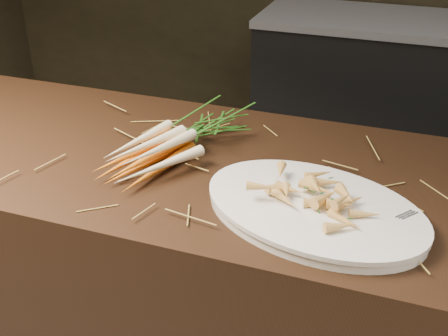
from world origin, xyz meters
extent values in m
cube|color=black|center=(0.00, 0.30, 0.45)|extent=(2.40, 0.70, 0.90)
cube|color=black|center=(0.30, 2.18, 0.40)|extent=(1.80, 0.60, 0.80)
cube|color=#99999E|center=(0.30, 2.18, 0.82)|extent=(1.82, 0.62, 0.04)
cone|color=#C75B0D|center=(-0.39, 0.23, 0.92)|extent=(0.11, 0.26, 0.03)
cone|color=#C75B0D|center=(-0.35, 0.22, 0.92)|extent=(0.12, 0.26, 0.03)
cone|color=#C75B0D|center=(-0.31, 0.20, 0.92)|extent=(0.10, 0.26, 0.03)
cone|color=#C75B0D|center=(-0.37, 0.22, 0.94)|extent=(0.13, 0.26, 0.03)
cone|color=#C75B0D|center=(-0.34, 0.20, 0.94)|extent=(0.11, 0.26, 0.03)
cone|color=beige|center=(-0.38, 0.24, 0.96)|extent=(0.08, 0.25, 0.04)
cone|color=beige|center=(-0.35, 0.22, 0.97)|extent=(0.12, 0.24, 0.04)
cone|color=beige|center=(-0.31, 0.21, 0.96)|extent=(0.10, 0.24, 0.04)
cone|color=beige|center=(-0.30, 0.18, 0.94)|extent=(0.15, 0.23, 0.03)
ellipsoid|color=#27661C|center=(-0.28, 0.43, 0.95)|extent=(0.23, 0.27, 0.08)
cube|color=silver|center=(0.23, 0.09, 0.93)|extent=(0.12, 0.15, 0.00)
camera|label=1|loc=(0.22, -0.83, 1.56)|focal=45.00mm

